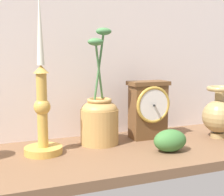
{
  "coord_description": "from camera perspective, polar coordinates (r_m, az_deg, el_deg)",
  "views": [
    {
      "loc": [
        -31.8,
        -76.8,
        25.38
      ],
      "look_at": [
        -0.72,
        0.0,
        14.0
      ],
      "focal_mm": 51.73,
      "sensor_mm": 36.0,
      "label": 1
    }
  ],
  "objects": [
    {
      "name": "back_wall",
      "position": [
        1.01,
        -3.65,
        11.86
      ],
      "size": [
        120.0,
        2.0,
        65.0
      ],
      "primitive_type": "cube",
      "color": "silver",
      "rests_on": "ground_plane"
    },
    {
      "name": "candlestick_tall_left",
      "position": [
        0.83,
        -12.23,
        -2.13
      ],
      "size": [
        9.7,
        9.7,
        41.77
      ],
      "color": "gold",
      "rests_on": "ground_plane"
    },
    {
      "name": "brass_vase_bulbous",
      "position": [
        1.03,
        18.48,
        -2.78
      ],
      "size": [
        9.93,
        9.93,
        15.74
      ],
      "color": "#A38855",
      "rests_on": "ground_plane"
    },
    {
      "name": "ivy_sprig",
      "position": [
        0.86,
        10.22,
        -7.41
      ],
      "size": [
        9.08,
        6.36,
        5.84
      ],
      "color": "#3A6E34",
      "rests_on": "ground_plane"
    },
    {
      "name": "mantel_clock",
      "position": [
        0.97,
        6.49,
        -1.9
      ],
      "size": [
        11.87,
        8.61,
        17.3
      ],
      "color": "brown",
      "rests_on": "ground_plane"
    },
    {
      "name": "brass_vase_jar",
      "position": [
        0.91,
        -2.24,
        -3.55
      ],
      "size": [
        10.75,
        10.75,
        32.38
      ],
      "color": "tan",
      "rests_on": "ground_plane"
    },
    {
      "name": "ground_plane",
      "position": [
        0.87,
        0.45,
        -9.91
      ],
      "size": [
        100.0,
        36.0,
        2.4
      ],
      "primitive_type": "cube",
      "color": "brown"
    }
  ]
}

